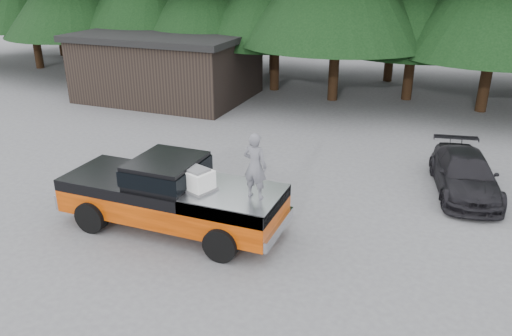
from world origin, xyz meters
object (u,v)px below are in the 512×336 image
at_px(pickup_truck, 173,204).
at_px(air_compressor, 197,181).
at_px(man_on_bed, 255,166).
at_px(parked_car, 465,174).
at_px(utility_building, 168,65).

xyz_separation_m(pickup_truck, air_compressor, (0.88, -0.21, 0.91)).
bearing_deg(pickup_truck, man_on_bed, -1.78).
bearing_deg(man_on_bed, pickup_truck, 4.12).
relative_size(man_on_bed, parked_car, 0.39).
height_order(pickup_truck, man_on_bed, man_on_bed).
height_order(air_compressor, utility_building, utility_building).
bearing_deg(pickup_truck, utility_building, 120.97).
bearing_deg(utility_building, pickup_truck, -59.03).
height_order(pickup_truck, utility_building, utility_building).
bearing_deg(parked_car, air_compressor, -149.93).
distance_m(air_compressor, utility_building, 14.69).
bearing_deg(utility_building, air_compressor, -56.50).
distance_m(parked_car, utility_building, 15.92).
xyz_separation_m(air_compressor, utility_building, (-8.11, 12.25, 0.09)).
distance_m(pickup_truck, parked_car, 8.75).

